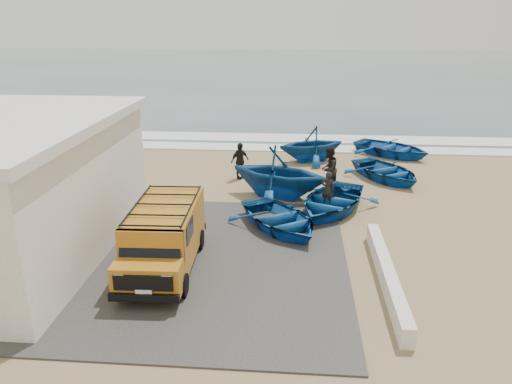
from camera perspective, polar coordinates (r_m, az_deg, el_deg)
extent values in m
plane|color=#967E57|center=(17.41, -3.49, -4.82)|extent=(160.00, 160.00, 0.00)
cube|color=#43403D|center=(16.04, -11.65, -7.34)|extent=(12.00, 10.00, 0.05)
cube|color=#385166|center=(72.08, 2.87, 13.80)|extent=(180.00, 88.00, 0.01)
cube|color=white|center=(28.69, -0.16, 5.13)|extent=(180.00, 1.60, 0.06)
cube|color=white|center=(31.11, 0.23, 6.25)|extent=(180.00, 2.20, 0.04)
cube|color=black|center=(16.92, -15.92, 3.12)|extent=(0.08, 0.70, 0.90)
cube|color=silver|center=(14.68, 14.72, -9.16)|extent=(0.35, 6.00, 0.55)
cube|color=#B6741B|center=(15.21, -10.26, -4.30)|extent=(1.90, 3.71, 1.55)
cube|color=#B6741B|center=(13.41, -12.26, -9.54)|extent=(1.81, 0.90, 0.84)
cube|color=black|center=(13.45, -12.03, -5.84)|extent=(1.65, 0.37, 0.67)
cube|color=black|center=(12.99, -12.78, -10.11)|extent=(1.51, 0.13, 0.42)
cube|color=black|center=(13.17, -12.68, -11.70)|extent=(1.82, 0.19, 0.21)
cube|color=black|center=(14.85, -10.49, -1.38)|extent=(1.80, 3.43, 0.06)
cylinder|color=black|center=(14.15, -15.07, -10.10)|extent=(0.23, 0.66, 0.66)
cylinder|color=black|center=(16.63, -12.15, -5.22)|extent=(0.23, 0.66, 0.66)
cylinder|color=black|center=(13.75, -8.33, -10.51)|extent=(0.23, 0.66, 0.66)
cylinder|color=black|center=(16.29, -6.44, -5.42)|extent=(0.23, 0.66, 0.66)
imported|color=#124C91|center=(17.58, 2.72, -3.08)|extent=(4.54, 4.88, 0.82)
imported|color=#124C91|center=(19.40, 8.60, -0.99)|extent=(4.47, 5.09, 0.88)
imported|color=#124C91|center=(20.53, 2.62, 2.29)|extent=(5.12, 4.79, 2.17)
imported|color=#124C91|center=(23.70, 14.65, 2.32)|extent=(4.45, 4.85, 0.82)
imported|color=#124C91|center=(25.98, 6.33, 5.49)|extent=(4.38, 4.14, 1.83)
imported|color=#124C91|center=(27.90, 15.22, 4.87)|extent=(5.12, 4.92, 0.86)
imported|color=black|center=(19.61, 8.23, 0.22)|extent=(0.64, 0.53, 1.49)
imported|color=black|center=(21.54, 8.31, 2.61)|extent=(1.05, 1.16, 1.95)
imported|color=black|center=(23.02, -1.86, 3.59)|extent=(0.99, 0.99, 1.69)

